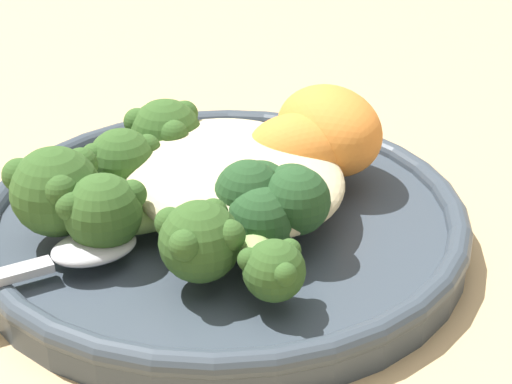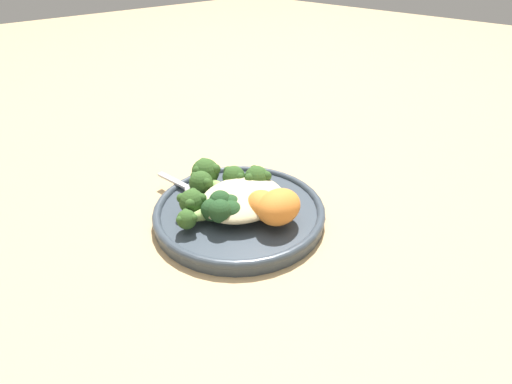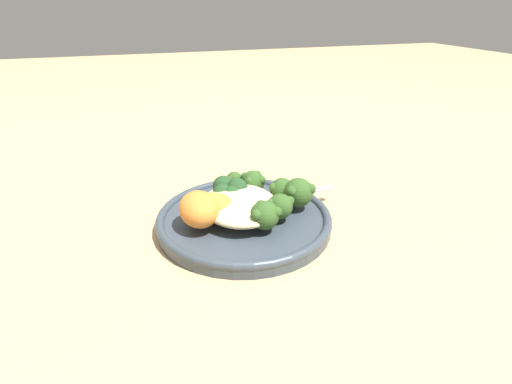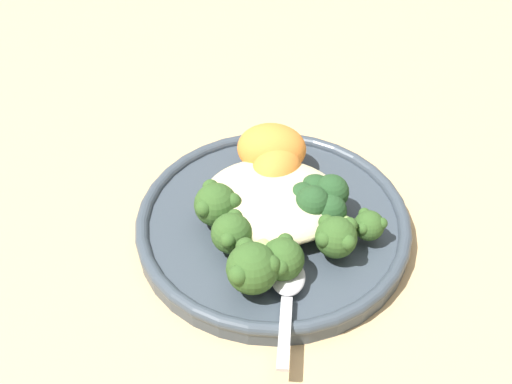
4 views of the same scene
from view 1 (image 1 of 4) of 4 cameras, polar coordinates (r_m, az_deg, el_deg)
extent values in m
plane|color=tan|center=(0.43, -1.70, -3.90)|extent=(4.00, 4.00, 0.00)
cylinder|color=#38424C|center=(0.43, -2.31, -2.36)|extent=(0.24, 0.24, 0.02)
torus|color=#38424C|center=(0.43, -2.33, -1.44)|extent=(0.24, 0.24, 0.01)
ellipsoid|color=beige|center=(0.42, -1.55, 1.19)|extent=(0.12, 0.11, 0.03)
ellipsoid|color=#8EB25B|center=(0.43, -2.66, 1.21)|extent=(0.08, 0.05, 0.02)
sphere|color=#335623|center=(0.45, -6.04, 3.82)|extent=(0.04, 0.04, 0.04)
sphere|color=#335623|center=(0.45, -7.92, 4.67)|extent=(0.01, 0.01, 0.01)
sphere|color=#335623|center=(0.44, -5.49, 3.87)|extent=(0.01, 0.01, 0.01)
sphere|color=#335623|center=(0.46, -4.82, 5.20)|extent=(0.01, 0.01, 0.01)
ellipsoid|color=#8EB25B|center=(0.42, -2.75, 0.32)|extent=(0.06, 0.09, 0.01)
sphere|color=#335623|center=(0.43, -8.93, 1.95)|extent=(0.03, 0.03, 0.03)
sphere|color=#335623|center=(0.42, -10.75, 2.36)|extent=(0.01, 0.01, 0.01)
sphere|color=#335623|center=(0.43, -7.26, 2.99)|extent=(0.01, 0.01, 0.01)
ellipsoid|color=#8EB25B|center=(0.41, -6.26, -0.43)|extent=(0.03, 0.10, 0.02)
sphere|color=#335623|center=(0.40, -13.20, 0.03)|extent=(0.04, 0.04, 0.04)
sphere|color=#335623|center=(0.40, -15.50, 1.09)|extent=(0.02, 0.02, 0.02)
sphere|color=#335623|center=(0.38, -12.85, -0.08)|extent=(0.02, 0.02, 0.02)
sphere|color=#335623|center=(0.40, -11.59, 1.82)|extent=(0.02, 0.02, 0.02)
ellipsoid|color=#8EB25B|center=(0.41, -4.42, -0.95)|extent=(0.03, 0.09, 0.01)
sphere|color=#335623|center=(0.38, -10.17, -1.34)|extent=(0.04, 0.04, 0.04)
sphere|color=#335623|center=(0.38, -12.26, -0.93)|extent=(0.01, 0.01, 0.01)
sphere|color=#335623|center=(0.38, -8.26, -0.16)|extent=(0.01, 0.01, 0.01)
ellipsoid|color=#8EB25B|center=(0.40, -1.36, -0.98)|extent=(0.09, 0.07, 0.01)
sphere|color=#335623|center=(0.36, -3.76, -3.32)|extent=(0.04, 0.04, 0.04)
sphere|color=#335623|center=(0.36, -5.76, -2.05)|extent=(0.01, 0.01, 0.01)
sphere|color=#335623|center=(0.34, -4.77, -3.56)|extent=(0.01, 0.01, 0.01)
sphere|color=#335623|center=(0.35, -1.76, -2.91)|extent=(0.01, 0.01, 0.01)
sphere|color=#335623|center=(0.37, -2.87, -1.45)|extent=(0.01, 0.01, 0.01)
ellipsoid|color=#8EB25B|center=(0.39, -0.13, -1.36)|extent=(0.11, 0.05, 0.02)
sphere|color=#335623|center=(0.35, 1.22, -5.27)|extent=(0.03, 0.03, 0.03)
sphere|color=#335623|center=(0.35, -0.45, -4.52)|extent=(0.01, 0.01, 0.01)
sphere|color=#335623|center=(0.34, 1.93, -5.50)|extent=(0.01, 0.01, 0.01)
sphere|color=#335623|center=(0.35, 2.20, -3.91)|extent=(0.01, 0.01, 0.01)
ellipsoid|color=orange|center=(0.45, 4.88, 4.12)|extent=(0.07, 0.06, 0.05)
ellipsoid|color=orange|center=(0.43, 2.83, 2.79)|extent=(0.06, 0.06, 0.04)
sphere|color=#234723|center=(0.40, 0.27, -0.09)|extent=(0.03, 0.03, 0.03)
sphere|color=#234723|center=(0.38, -0.88, -0.19)|extent=(0.03, 0.03, 0.03)
sphere|color=#234723|center=(0.38, 0.60, -1.85)|extent=(0.03, 0.03, 0.03)
sphere|color=#234723|center=(0.38, 2.68, -0.59)|extent=(0.03, 0.03, 0.03)
sphere|color=#234723|center=(0.40, 2.39, -0.33)|extent=(0.03, 0.03, 0.03)
ellipsoid|color=#B7B7BC|center=(0.39, -10.75, -3.63)|extent=(0.03, 0.04, 0.01)
camera|label=2|loc=(0.49, 71.86, 24.08)|focal=28.00mm
camera|label=3|loc=(0.86, -5.76, 32.60)|focal=28.00mm
camera|label=4|loc=(0.48, -88.51, 35.38)|focal=50.00mm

